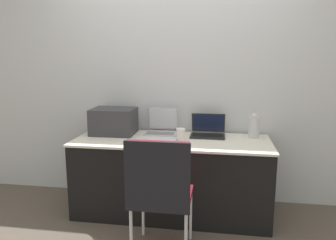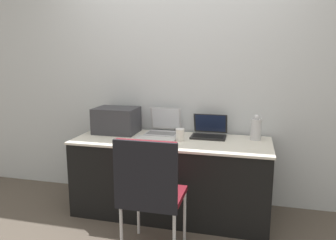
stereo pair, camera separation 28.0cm
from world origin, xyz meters
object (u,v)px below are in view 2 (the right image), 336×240
object	(u,v)px
laptop_left	(163,128)
coffee_cup	(180,135)
chair	(149,185)
external_keyboard	(155,139)
printer	(116,119)
laptop_right	(209,132)
metal_pitcher	(256,128)

from	to	relation	value
laptop_left	coffee_cup	world-z (taller)	laptop_left
laptop_left	chair	xyz separation A→B (m)	(0.16, -0.99, -0.20)
external_keyboard	printer	bearing A→B (deg)	158.07
laptop_left	external_keyboard	bearing A→B (deg)	-90.87
laptop_right	coffee_cup	world-z (taller)	laptop_right
coffee_cup	chair	world-z (taller)	chair
laptop_left	laptop_right	bearing A→B (deg)	-2.49
laptop_right	coffee_cup	xyz separation A→B (m)	(-0.24, -0.22, 0.01)
chair	coffee_cup	bearing A→B (deg)	85.14
metal_pitcher	chair	xyz separation A→B (m)	(-0.74, -0.96, -0.26)
laptop_left	chair	size ratio (longest dim) A/B	0.34
printer	coffee_cup	distance (m)	0.72
coffee_cup	metal_pitcher	distance (m)	0.71
laptop_left	printer	bearing A→B (deg)	-169.80
laptop_right	chair	xyz separation A→B (m)	(-0.30, -0.97, -0.20)
printer	metal_pitcher	world-z (taller)	printer
external_keyboard	chair	distance (m)	0.75
laptop_left	external_keyboard	world-z (taller)	laptop_left
laptop_right	chair	bearing A→B (deg)	-107.39
printer	metal_pitcher	bearing A→B (deg)	2.15
chair	laptop_left	bearing A→B (deg)	99.28
coffee_cup	chair	distance (m)	0.78
laptop_right	chair	world-z (taller)	laptop_right
laptop_right	external_keyboard	world-z (taller)	laptop_right
coffee_cup	printer	bearing A→B (deg)	167.20
external_keyboard	coffee_cup	xyz separation A→B (m)	(0.23, 0.03, 0.05)
printer	coffee_cup	bearing A→B (deg)	-12.80
metal_pitcher	laptop_right	bearing A→B (deg)	178.28
laptop_left	metal_pitcher	xyz separation A→B (m)	(0.91, -0.03, 0.05)
chair	printer	bearing A→B (deg)	125.03
laptop_left	chair	bearing A→B (deg)	-80.72
coffee_cup	external_keyboard	bearing A→B (deg)	-172.53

